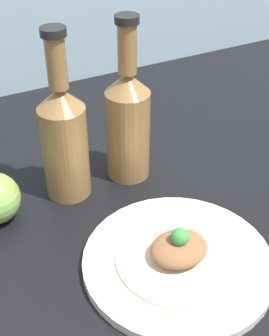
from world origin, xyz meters
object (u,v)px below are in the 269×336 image
plated_food (179,251)px  cider_bottle_left (64,137)px  plate (178,261)px  cider_bottle_right (128,121)px

plated_food → cider_bottle_left: size_ratio=0.62×
plated_food → cider_bottle_left: 25.25cm
plated_food → plate: bearing=180.0°
plate → cider_bottle_left: bearing=107.8°
plate → cider_bottle_left: 25.88cm
cider_bottle_left → cider_bottle_right: bearing=0.0°
cider_bottle_left → cider_bottle_right: same height
plated_food → cider_bottle_right: cider_bottle_right is taller
cider_bottle_left → plate: bearing=-72.2°
plate → plated_food: size_ratio=1.52×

